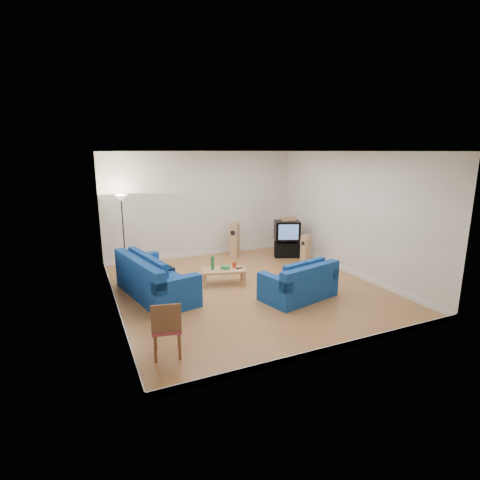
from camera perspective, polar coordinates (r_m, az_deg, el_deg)
name	(u,v)px	position (r m, az deg, el deg)	size (l,w,h in m)	color
room	(247,225)	(8.64, 1.08, 2.31)	(6.01, 6.51, 3.21)	brown
sofa_three_seat	(153,282)	(8.70, -13.07, -6.18)	(1.51, 2.55, 0.92)	navy
sofa_loveseat	(300,285)	(8.46, 9.13, -6.79)	(1.81, 1.27, 0.82)	navy
coffee_table	(224,271)	(9.22, -2.48, -4.80)	(1.15, 0.78, 0.38)	tan
bottle	(212,263)	(9.14, -4.22, -3.54)	(0.08, 0.08, 0.33)	#197233
tissue_box	(225,267)	(9.19, -2.25, -4.21)	(0.21, 0.12, 0.09)	green
red_canister	(234,265)	(9.32, -0.89, -3.78)	(0.10, 0.10, 0.14)	red
remote	(239,268)	(9.25, -0.11, -4.29)	(0.16, 0.05, 0.02)	black
tv_stand	(287,249)	(11.72, 7.16, -1.41)	(0.77, 0.43, 0.47)	black
av_receiver	(288,240)	(11.71, 7.33, 0.01)	(0.42, 0.34, 0.10)	black
television	(287,230)	(11.50, 7.18, 1.48)	(0.89, 0.78, 0.58)	black
centre_speaker	(289,218)	(11.50, 7.44, 3.30)	(0.41, 0.16, 0.14)	tan
speaker_left	(234,240)	(11.60, -0.85, 0.04)	(0.39, 0.40, 1.06)	tan
speaker_right	(305,249)	(11.09, 9.94, -1.38)	(0.30, 0.26, 0.83)	tan
floor_lamp	(122,208)	(10.55, -17.58, 4.64)	(0.36, 0.36, 2.08)	black
dining_chair	(167,326)	(6.11, -11.13, -12.79)	(0.54, 0.54, 0.95)	brown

